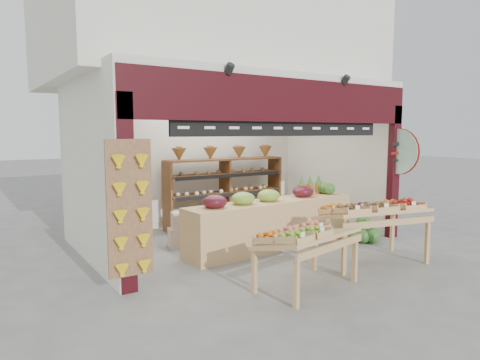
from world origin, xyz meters
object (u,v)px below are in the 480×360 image
object	(u,v)px
cardboard_stack	(193,233)
watermelon_pile	(363,233)
display_table_left	(301,237)
display_table_right	(371,211)
refrigerator	(95,193)
mid_counter	(272,222)
back_shelving	(225,178)

from	to	relation	value
cardboard_stack	watermelon_pile	bearing A→B (deg)	-28.25
cardboard_stack	display_table_left	distance (m)	2.88
cardboard_stack	watermelon_pile	world-z (taller)	cardboard_stack
cardboard_stack	display_table_right	distance (m)	3.27
display_table_left	watermelon_pile	xyz separation A→B (m)	(2.73, 1.26, -0.56)
display_table_left	display_table_right	world-z (taller)	display_table_right
refrigerator	mid_counter	xyz separation A→B (m)	(2.62, -2.17, -0.48)
mid_counter	display_table_right	world-z (taller)	mid_counter
refrigerator	mid_counter	distance (m)	3.43
cardboard_stack	display_table_left	bearing A→B (deg)	-85.96
mid_counter	display_table_right	distance (m)	1.83
refrigerator	cardboard_stack	distance (m)	2.04
display_table_right	watermelon_pile	world-z (taller)	display_table_right
display_table_left	cardboard_stack	bearing A→B (deg)	94.04
cardboard_stack	mid_counter	distance (m)	1.51
display_table_left	watermelon_pile	world-z (taller)	display_table_left
back_shelving	display_table_left	distance (m)	4.20
refrigerator	mid_counter	size ratio (longest dim) A/B	0.54
back_shelving	watermelon_pile	distance (m)	3.25
refrigerator	watermelon_pile	distance (m)	5.26
display_table_right	watermelon_pile	distance (m)	1.50
back_shelving	mid_counter	distance (m)	2.21
back_shelving	cardboard_stack	distance (m)	2.04
cardboard_stack	mid_counter	bearing A→B (deg)	-38.97
mid_counter	watermelon_pile	distance (m)	1.90
cardboard_stack	mid_counter	xyz separation A→B (m)	(1.16, -0.94, 0.24)
back_shelving	refrigerator	bearing A→B (deg)	178.89
back_shelving	display_table_right	distance (m)	3.75
display_table_right	mid_counter	bearing A→B (deg)	117.43
cardboard_stack	mid_counter	world-z (taller)	mid_counter
back_shelving	display_table_right	size ratio (longest dim) A/B	1.55
refrigerator	mid_counter	bearing A→B (deg)	-45.43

